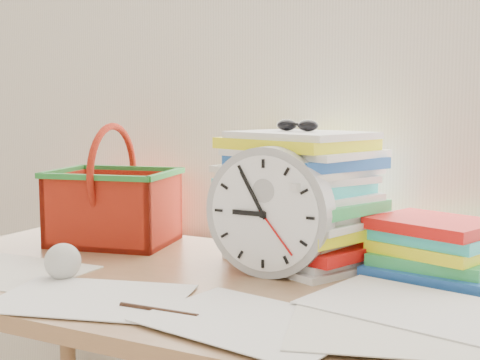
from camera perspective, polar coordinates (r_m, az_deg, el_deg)
The scene contains 10 objects.
curtain at distance 1.64m, azimuth 4.20°, elevation 13.73°, with size 2.40×0.01×2.50m, color white.
desk at distance 1.35m, azimuth -2.56°, elevation -11.54°, with size 1.40×0.70×0.75m.
paper_stack at distance 1.45m, azimuth 5.25°, elevation -1.49°, with size 0.33×0.27×0.29m, color white, non-canonical shape.
clock at distance 1.33m, azimuth 2.53°, elevation -2.74°, with size 0.26×0.26×0.05m, color #A3A3A3.
sunglasses at distance 1.45m, azimuth 4.91°, elevation 4.67°, with size 0.11×0.10×0.03m, color black, non-canonical shape.
book_stack at distance 1.39m, azimuth 16.10°, elevation -5.65°, with size 0.27×0.21×0.12m, color white, non-canonical shape.
basket at distance 1.67m, azimuth -10.76°, elevation -0.45°, with size 0.29×0.22×0.29m, color #B82911, non-canonical shape.
crumpled_ball at distance 1.37m, azimuth -14.91°, elevation -6.70°, with size 0.07×0.07×0.07m, color silver.
pen at distance 1.13m, azimuth -6.99°, elevation -11.00°, with size 0.01×0.01×0.15m, color black.
scattered_papers at distance 1.33m, azimuth -2.58°, elevation -8.23°, with size 1.26×0.42×0.02m, color white, non-canonical shape.
Camera 1 is at (0.65, 0.49, 1.10)m, focal length 50.00 mm.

